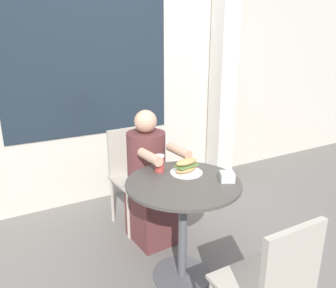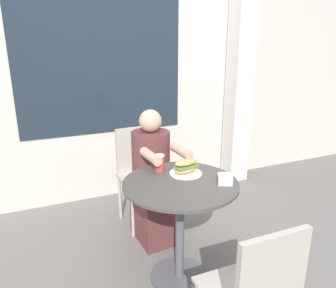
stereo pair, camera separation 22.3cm
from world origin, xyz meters
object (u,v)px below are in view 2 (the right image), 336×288
object	(u,v)px
diner_chair	(139,167)
sandwich_on_plate	(186,168)
drink_cup	(160,163)
cafe_table	(180,209)
seated_diner	(153,185)

from	to	relation	value
diner_chair	sandwich_on_plate	size ratio (longest dim) A/B	3.88
diner_chair	drink_cup	xyz separation A→B (m)	(-0.06, -0.66, 0.28)
cafe_table	diner_chair	size ratio (longest dim) A/B	0.87
cafe_table	seated_diner	bearing A→B (deg)	88.45
diner_chair	seated_diner	size ratio (longest dim) A/B	0.79
diner_chair	seated_diner	bearing A→B (deg)	87.71
seated_diner	sandwich_on_plate	world-z (taller)	seated_diner
seated_diner	cafe_table	bearing A→B (deg)	84.85
diner_chair	sandwich_on_plate	world-z (taller)	diner_chair
seated_diner	drink_cup	world-z (taller)	seated_diner
diner_chair	drink_cup	bearing A→B (deg)	81.25
cafe_table	diner_chair	distance (m)	0.89
diner_chair	drink_cup	distance (m)	0.72
seated_diner	drink_cup	xyz separation A→B (m)	(-0.07, -0.32, 0.31)
seated_diner	sandwich_on_plate	xyz separation A→B (m)	(0.08, -0.43, 0.30)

